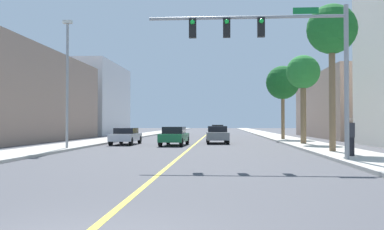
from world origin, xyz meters
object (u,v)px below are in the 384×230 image
traffic_signal_mast (281,46)px  car_gray (217,134)px  palm_near (332,31)px  car_yellow (217,130)px  pedestrian (351,137)px  car_green (174,136)px  palm_mid (303,74)px  street_lamp (67,77)px  palm_far (283,83)px  car_silver (126,136)px

traffic_signal_mast → car_gray: traffic_signal_mast is taller
palm_near → car_yellow: (-6.56, 34.02, -6.00)m
pedestrian → car_green: bearing=157.2°
palm_mid → street_lamp: bearing=-156.9°
palm_near → car_gray: (-6.44, 11.67, -6.04)m
palm_far → car_gray: palm_far is taller
traffic_signal_mast → pedestrian: traffic_signal_mast is taller
pedestrian → palm_mid: bearing=115.9°
car_gray → car_yellow: car_yellow is taller
palm_mid → palm_near: bearing=-90.9°
street_lamp → car_green: 9.30m
palm_near → car_gray: size_ratio=1.78×
palm_far → pedestrian: size_ratio=3.97×
street_lamp → car_yellow: 33.46m
traffic_signal_mast → pedestrian: bearing=28.4°
street_lamp → car_silver: street_lamp is taller
palm_mid → pedestrian: 12.95m
car_gray → car_green: size_ratio=1.01×
car_yellow → pedestrian: size_ratio=2.37×
car_silver → car_yellow: 25.85m
car_silver → car_yellow: car_yellow is taller
street_lamp → pedestrian: (15.73, -5.41, -3.53)m
traffic_signal_mast → car_silver: traffic_signal_mast is taller
street_lamp → palm_far: bearing=44.9°
pedestrian → palm_near: bearing=116.3°
car_green → car_yellow: (3.07, 26.10, 0.04)m
car_gray → car_yellow: bearing=87.6°
palm_near → car_gray: 14.63m
street_lamp → car_silver: bearing=73.3°
street_lamp → palm_near: size_ratio=0.99×
car_silver → car_green: size_ratio=0.98×
palm_near → pedestrian: palm_near is taller
car_gray → car_green: bearing=-133.4°
pedestrian → car_silver: bearing=164.1°
car_yellow → palm_mid: bearing=-76.4°
palm_far → street_lamp: bearing=-135.1°
car_gray → palm_far: bearing=40.8°
car_yellow → traffic_signal_mast: bearing=-86.9°
palm_far → car_green: size_ratio=1.58×
car_gray → car_green: (-3.20, -3.74, -0.01)m
palm_near → pedestrian: 6.62m
street_lamp → car_gray: street_lamp is taller
car_green → palm_mid: bearing=8.2°
palm_mid → pedestrian: palm_mid is taller
traffic_signal_mast → street_lamp: (-12.20, 7.31, -0.46)m
pedestrian → car_yellow: bearing=126.6°
car_silver → palm_mid: bearing=179.1°
car_green → street_lamp: bearing=-133.4°
palm_mid → car_silver: (-13.76, 0.31, -4.75)m
palm_near → car_silver: bearing=146.1°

